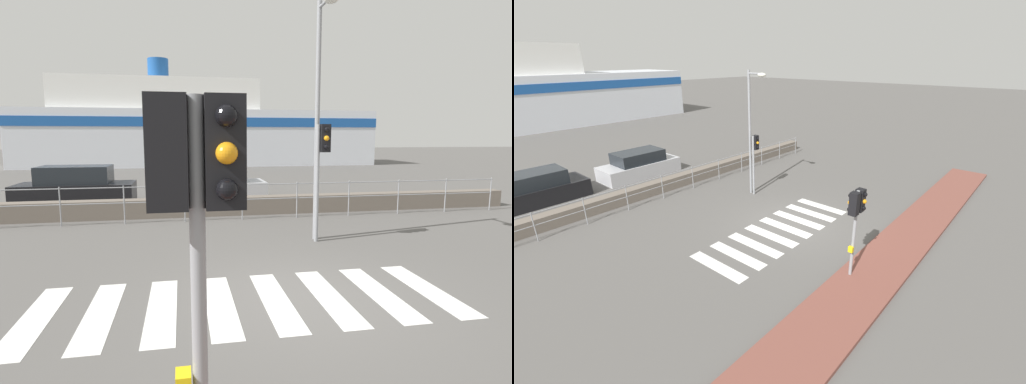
% 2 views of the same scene
% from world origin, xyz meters
% --- Properties ---
extents(ground_plane, '(160.00, 160.00, 0.00)m').
position_xyz_m(ground_plane, '(0.00, 0.00, 0.00)').
color(ground_plane, '#565451').
extents(sidewalk_brick, '(24.00, 1.80, 0.12)m').
position_xyz_m(sidewalk_brick, '(0.00, -4.10, 0.06)').
color(sidewalk_brick, brown).
rests_on(sidewalk_brick, ground_plane).
extents(crosswalk, '(6.75, 2.40, 0.01)m').
position_xyz_m(crosswalk, '(-0.87, 0.00, 0.00)').
color(crosswalk, silver).
rests_on(crosswalk, ground_plane).
extents(seawall, '(19.99, 0.55, 0.60)m').
position_xyz_m(seawall, '(0.00, 7.23, 0.30)').
color(seawall, '#6B6056').
rests_on(seawall, ground_plane).
extents(harbor_fence, '(18.03, 0.04, 1.18)m').
position_xyz_m(harbor_fence, '(-0.00, 6.36, 0.77)').
color(harbor_fence, gray).
rests_on(harbor_fence, ground_plane).
extents(traffic_light_near, '(0.58, 0.41, 2.89)m').
position_xyz_m(traffic_light_near, '(-1.78, -3.58, 2.26)').
color(traffic_light_near, gray).
rests_on(traffic_light_near, ground_plane).
extents(traffic_light_far, '(0.34, 0.32, 2.93)m').
position_xyz_m(traffic_light_far, '(1.54, 3.38, 2.15)').
color(traffic_light_far, gray).
rests_on(traffic_light_far, ground_plane).
extents(streetlamp, '(0.32, 1.05, 5.85)m').
position_xyz_m(streetlamp, '(1.49, 3.45, 3.64)').
color(streetlamp, gray).
rests_on(streetlamp, ground_plane).
extents(parked_car_black, '(4.35, 1.78, 1.50)m').
position_xyz_m(parked_car_black, '(-5.92, 10.38, 0.64)').
color(parked_car_black, black).
rests_on(parked_car_black, ground_plane).
extents(parked_car_silver, '(4.31, 1.85, 1.43)m').
position_xyz_m(parked_car_silver, '(-0.63, 10.38, 0.61)').
color(parked_car_silver, '#BCBCC1').
rests_on(parked_car_silver, ground_plane).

